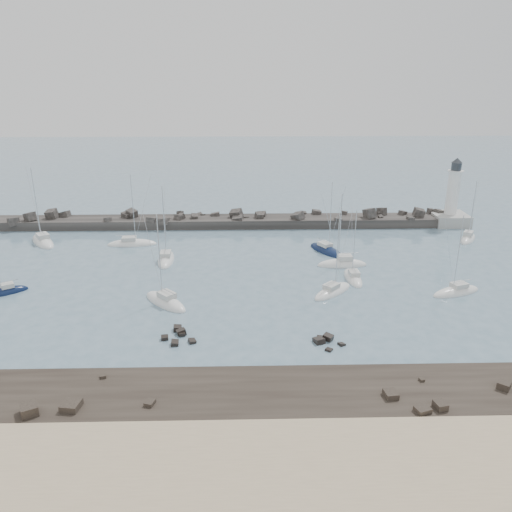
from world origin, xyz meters
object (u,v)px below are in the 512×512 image
Objects in this scene: sailboat_2 at (6,292)px; sailboat_6 at (332,292)px; sailboat_3 at (166,260)px; sailboat_9 at (353,278)px; sailboat_7 at (326,251)px; sailboat_10 at (456,292)px; lighthouse at (450,210)px; sailboat_8 at (342,265)px; sailboat_5 at (166,302)px; sailboat_4 at (132,244)px; sailboat_11 at (468,239)px; sailboat_1 at (43,242)px.

sailboat_6 is (46.94, -0.97, -0.01)m from sailboat_2.
sailboat_3 reaches higher than sailboat_9.
sailboat_10 is at bearing -49.20° from sailboat_7.
lighthouse reaches higher than sailboat_10.
sailboat_8 is (50.37, 9.82, 0.02)m from sailboat_2.
sailboat_2 is 0.72× the size of sailboat_3.
sailboat_5 reaches higher than sailboat_10.
lighthouse reaches higher than sailboat_5.
sailboat_2 is 0.72× the size of sailboat_5.
lighthouse is 1.03× the size of sailboat_4.
lighthouse is 33.16m from sailboat_7.
lighthouse reaches higher than sailboat_7.
sailboat_4 reaches higher than sailboat_5.
sailboat_6 reaches higher than sailboat_11.
sailboat_5 is (9.87, -25.39, 0.02)m from sailboat_4.
sailboat_6 is at bearing 7.17° from sailboat_5.
sailboat_1 is 17.00m from sailboat_4.
sailboat_7 is at bearing 7.84° from sailboat_3.
sailboat_4 is at bearing 57.79° from sailboat_2.
sailboat_6 reaches higher than sailboat_2.
sailboat_5 is at bearing -140.76° from sailboat_7.
sailboat_11 is (26.54, 13.14, -0.00)m from sailboat_8.
sailboat_7 reaches higher than sailboat_6.
sailboat_6 is 17.93m from sailboat_7.
sailboat_3 is at bearing -172.16° from sailboat_7.
sailboat_10 is at bearing 3.32° from sailboat_5.
sailboat_1 is at bearing -172.65° from lighthouse.
sailboat_7 is 12.99m from sailboat_9.
sailboat_5 is at bearing -153.33° from sailboat_11.
sailboat_1 is 80.31m from sailboat_11.
sailboat_8 is (53.77, -13.28, 0.00)m from sailboat_1.
sailboat_4 is 1.15× the size of sailboat_11.
sailboat_1 is 1.30× the size of sailboat_9.
sailboat_6 is (23.55, 2.96, -0.02)m from sailboat_5.
sailboat_4 is 38.65m from sailboat_8.
sailboat_2 is 51.67m from sailboat_7.
sailboat_4 is (13.52, 21.46, -0.01)m from sailboat_2.
sailboat_7 is (1.90, 17.83, 0.00)m from sailboat_6.
sailboat_2 is 46.95m from sailboat_6.
sailboat_8 is at bearing -153.67° from sailboat_11.
sailboat_1 reaches higher than sailboat_10.
sailboat_8 reaches higher than sailboat_9.
sailboat_11 is at bearing 16.62° from sailboat_2.
lighthouse is 84.37m from sailboat_2.
sailboat_11 is at bearing 1.35° from sailboat_4.
sailboat_5 is 1.11× the size of sailboat_11.
sailboat_1 is 72.44m from sailboat_10.
sailboat_2 is 25.36m from sailboat_4.
sailboat_2 is at bearing 170.46° from sailboat_5.
sailboat_3 is (21.02, 13.03, 0.00)m from sailboat_2.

